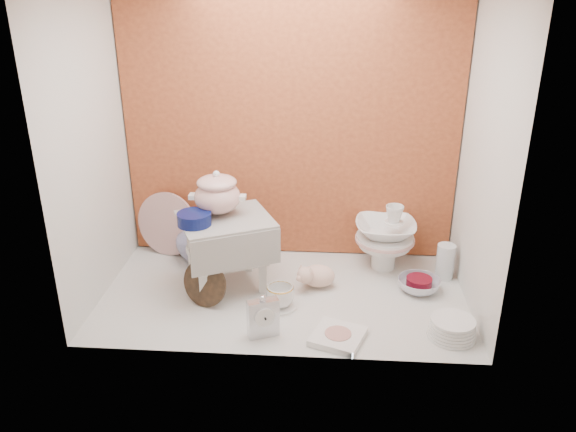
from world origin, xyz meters
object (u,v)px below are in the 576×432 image
at_px(porcelain_tower, 385,237).
at_px(soup_tureen, 217,193).
at_px(dinner_plate_stack, 452,328).
at_px(crystal_bowl, 419,285).
at_px(plush_pig, 318,276).
at_px(step_stool, 227,253).
at_px(mantel_clock, 263,316).
at_px(blue_white_vase, 200,236).
at_px(gold_rim_teacup, 280,296).
at_px(floral_platter, 167,224).

bearing_deg(porcelain_tower, soup_tureen, -165.99).
xyz_separation_m(dinner_plate_stack, crystal_bowl, (-0.09, 0.39, -0.01)).
bearing_deg(dinner_plate_stack, plush_pig, 146.54).
xyz_separation_m(step_stool, mantel_clock, (0.23, -0.43, -0.09)).
relative_size(plush_pig, crystal_bowl, 1.02).
bearing_deg(blue_white_vase, soup_tureen, -56.50).
bearing_deg(gold_rim_teacup, blue_white_vase, 135.51).
height_order(floral_platter, crystal_bowl, floral_platter).
relative_size(dinner_plate_stack, porcelain_tower, 0.59).
bearing_deg(mantel_clock, crystal_bowl, 8.08).
distance_m(floral_platter, blue_white_vase, 0.21).
xyz_separation_m(mantel_clock, crystal_bowl, (0.74, 0.44, -0.07)).
distance_m(floral_platter, gold_rim_teacup, 0.87).
relative_size(soup_tureen, plush_pig, 1.23).
bearing_deg(porcelain_tower, mantel_clock, -130.18).
height_order(mantel_clock, porcelain_tower, porcelain_tower).
bearing_deg(step_stool, dinner_plate_stack, -44.46).
bearing_deg(soup_tureen, porcelain_tower, 14.01).
relative_size(blue_white_vase, plush_pig, 1.28).
distance_m(floral_platter, dinner_plate_stack, 1.63).
bearing_deg(mantel_clock, soup_tureen, 96.89).
distance_m(blue_white_vase, plush_pig, 0.72).
relative_size(step_stool, mantel_clock, 2.17).
height_order(soup_tureen, plush_pig, soup_tureen).
distance_m(dinner_plate_stack, porcelain_tower, 0.70).
bearing_deg(porcelain_tower, dinner_plate_stack, -68.50).
bearing_deg(step_stool, floral_platter, 114.14).
bearing_deg(blue_white_vase, step_stool, -55.01).
distance_m(plush_pig, dinner_plate_stack, 0.72).
bearing_deg(gold_rim_teacup, step_stool, 146.31).
bearing_deg(crystal_bowl, step_stool, -179.03).
relative_size(floral_platter, dinner_plate_stack, 1.70).
distance_m(floral_platter, plush_pig, 0.93).
bearing_deg(porcelain_tower, step_stool, -162.19).
xyz_separation_m(floral_platter, mantel_clock, (0.63, -0.77, -0.08)).
xyz_separation_m(blue_white_vase, plush_pig, (0.66, -0.27, -0.07)).
height_order(step_stool, floral_platter, step_stool).
distance_m(gold_rim_teacup, dinner_plate_stack, 0.80).
height_order(mantel_clock, crystal_bowl, mantel_clock).
bearing_deg(soup_tureen, floral_platter, 140.11).
height_order(step_stool, porcelain_tower, step_stool).
xyz_separation_m(plush_pig, crystal_bowl, (0.51, -0.00, -0.03)).
distance_m(floral_platter, crystal_bowl, 1.41).
distance_m(gold_rim_teacup, porcelain_tower, 0.70).
bearing_deg(plush_pig, mantel_clock, -133.19).
xyz_separation_m(floral_platter, crystal_bowl, (1.37, -0.33, -0.15)).
bearing_deg(porcelain_tower, crystal_bowl, -56.89).
bearing_deg(mantel_clock, floral_platter, 106.19).
xyz_separation_m(dinner_plate_stack, porcelain_tower, (-0.25, 0.64, 0.14)).
distance_m(step_stool, crystal_bowl, 0.98).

